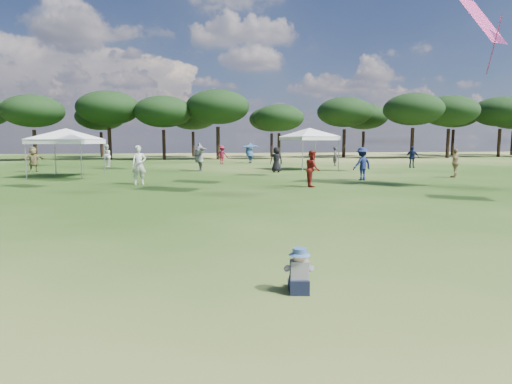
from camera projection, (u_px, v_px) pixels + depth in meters
tree_line at (208, 111)px, 49.47m from camera, size 108.78×17.63×7.77m
tent_left at (66, 131)px, 23.72m from camera, size 6.26×6.26×2.98m
tent_right at (309, 130)px, 29.50m from camera, size 5.97×5.97×3.19m
toddler at (299, 272)px, 5.56m from camera, size 0.43×0.46×0.60m
festival_crowd at (210, 158)px, 28.83m from camera, size 28.89×22.19×1.93m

